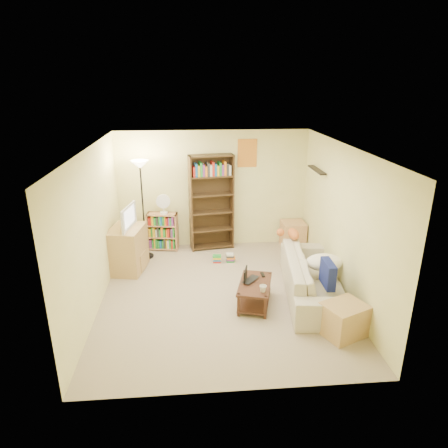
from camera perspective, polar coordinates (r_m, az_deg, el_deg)
The scene contains 19 objects.
room at distance 6.28m, azimuth -0.36°, elevation 2.92°, with size 4.50×4.54×2.52m.
sofa at distance 6.94m, azimuth 12.68°, elevation -7.33°, with size 1.19×2.40×0.67m, color beige.
navy_pillow at distance 6.39m, azimuth 14.61°, elevation -6.91°, with size 0.44×0.13×0.40m, color navy.
cream_blanket at distance 6.92m, azimuth 14.12°, elevation -5.33°, with size 0.62×0.44×0.27m, color white.
tabby_cat at distance 7.52m, azimuth 9.58°, elevation -1.35°, with size 0.53×0.24×0.18m.
coffee_table at distance 6.55m, azimuth 4.41°, elevation -9.51°, with size 0.70×0.98×0.39m.
laptop at distance 6.52m, azimuth 4.20°, elevation -8.08°, with size 0.39×0.41×0.03m, color black.
laptop_screen at distance 6.48m, azimuth 3.10°, elevation -7.19°, with size 0.01×0.29×0.20m, color white.
mug at distance 6.22m, azimuth 5.59°, elevation -9.18°, with size 0.13×0.13×0.10m, color silver.
tv_remote at distance 6.73m, azimuth 5.55°, elevation -7.22°, with size 0.05×0.16×0.02m, color black.
tv_stand at distance 7.80m, azimuth -13.59°, elevation -3.50°, with size 0.57×0.80×0.86m, color tan.
television at distance 7.58m, azimuth -13.99°, elevation 0.97°, with size 0.23×0.75×0.43m, color black.
tall_bookshelf at distance 8.38m, azimuth -1.79°, elevation 3.39°, with size 0.95×0.44×2.03m.
short_bookshelf at distance 8.61m, azimuth -8.74°, elevation -1.07°, with size 0.66×0.35×0.81m.
desk_fan at distance 8.36m, azimuth -8.68°, elevation 2.92°, with size 0.29×0.16×0.42m.
floor_lamp at distance 7.93m, azimuth -11.77°, elevation 5.99°, with size 0.34×0.34×2.01m.
side_table at distance 8.83m, azimuth 9.80°, elevation -1.46°, with size 0.49×0.49×0.56m, color tan.
end_cabinet at distance 6.09m, azimuth 16.73°, elevation -12.94°, with size 0.58×0.48×0.48m, color tan.
book_stacks at distance 8.04m, azimuth 0.06°, elevation -4.89°, with size 0.44×0.14×0.18m.
Camera 1 is at (-0.47, -5.98, 3.46)m, focal length 32.00 mm.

